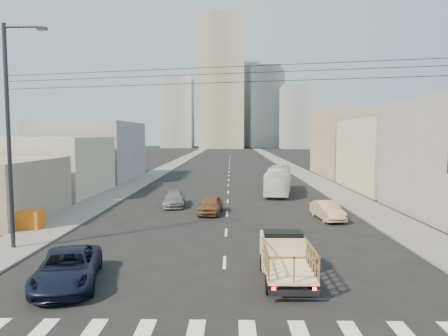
{
  "coord_description": "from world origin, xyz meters",
  "views": [
    {
      "loc": [
        0.31,
        -17.01,
        6.2
      ],
      "look_at": [
        -0.26,
        15.6,
        3.5
      ],
      "focal_mm": 32.0,
      "sensor_mm": 36.0,
      "label": 1
    }
  ],
  "objects_px": {
    "flatbed_pickup": "(285,255)",
    "sedan_grey": "(174,199)",
    "sedan_brown": "(211,205)",
    "city_bus": "(279,180)",
    "navy_pickup": "(68,268)",
    "crate_stack": "(28,219)",
    "sedan_tan": "(328,210)",
    "streetlamp_left": "(10,131)"
  },
  "relations": [
    {
      "from": "navy_pickup",
      "to": "sedan_grey",
      "type": "distance_m",
      "value": 18.41
    },
    {
      "from": "sedan_brown",
      "to": "streetlamp_left",
      "type": "height_order",
      "value": "streetlamp_left"
    },
    {
      "from": "sedan_tan",
      "to": "crate_stack",
      "type": "xyz_separation_m",
      "value": [
        -20.42,
        -3.55,
        0.02
      ]
    },
    {
      "from": "navy_pickup",
      "to": "sedan_grey",
      "type": "relative_size",
      "value": 1.18
    },
    {
      "from": "flatbed_pickup",
      "to": "city_bus",
      "type": "relative_size",
      "value": 0.44
    },
    {
      "from": "city_bus",
      "to": "sedan_tan",
      "type": "xyz_separation_m",
      "value": [
        2.03,
        -13.2,
        -0.72
      ]
    },
    {
      "from": "navy_pickup",
      "to": "sedan_tan",
      "type": "relative_size",
      "value": 1.26
    },
    {
      "from": "flatbed_pickup",
      "to": "sedan_tan",
      "type": "height_order",
      "value": "flatbed_pickup"
    },
    {
      "from": "city_bus",
      "to": "sedan_grey",
      "type": "height_order",
      "value": "city_bus"
    },
    {
      "from": "sedan_tan",
      "to": "streetlamp_left",
      "type": "relative_size",
      "value": 0.34
    },
    {
      "from": "flatbed_pickup",
      "to": "navy_pickup",
      "type": "height_order",
      "value": "flatbed_pickup"
    },
    {
      "from": "sedan_brown",
      "to": "crate_stack",
      "type": "relative_size",
      "value": 2.29
    },
    {
      "from": "sedan_grey",
      "to": "sedan_tan",
      "type": "bearing_deg",
      "value": -28.6
    },
    {
      "from": "flatbed_pickup",
      "to": "sedan_tan",
      "type": "bearing_deg",
      "value": 68.84
    },
    {
      "from": "sedan_tan",
      "to": "sedan_grey",
      "type": "xyz_separation_m",
      "value": [
        -12.05,
        5.24,
        -0.04
      ]
    },
    {
      "from": "flatbed_pickup",
      "to": "sedan_tan",
      "type": "relative_size",
      "value": 1.08
    },
    {
      "from": "crate_stack",
      "to": "flatbed_pickup",
      "type": "bearing_deg",
      "value": -29.34
    },
    {
      "from": "sedan_grey",
      "to": "navy_pickup",
      "type": "bearing_deg",
      "value": -100.74
    },
    {
      "from": "city_bus",
      "to": "sedan_tan",
      "type": "relative_size",
      "value": 2.45
    },
    {
      "from": "sedan_grey",
      "to": "city_bus",
      "type": "bearing_deg",
      "value": 33.37
    },
    {
      "from": "navy_pickup",
      "to": "crate_stack",
      "type": "relative_size",
      "value": 2.86
    },
    {
      "from": "streetlamp_left",
      "to": "flatbed_pickup",
      "type": "bearing_deg",
      "value": -16.94
    },
    {
      "from": "city_bus",
      "to": "sedan_brown",
      "type": "distance_m",
      "value": 13.01
    },
    {
      "from": "streetlamp_left",
      "to": "navy_pickup",
      "type": "bearing_deg",
      "value": -45.37
    },
    {
      "from": "city_bus",
      "to": "streetlamp_left",
      "type": "relative_size",
      "value": 0.83
    },
    {
      "from": "crate_stack",
      "to": "sedan_grey",
      "type": "bearing_deg",
      "value": 46.39
    },
    {
      "from": "flatbed_pickup",
      "to": "sedan_grey",
      "type": "height_order",
      "value": "flatbed_pickup"
    },
    {
      "from": "flatbed_pickup",
      "to": "sedan_grey",
      "type": "distance_m",
      "value": 19.03
    },
    {
      "from": "navy_pickup",
      "to": "city_bus",
      "type": "height_order",
      "value": "city_bus"
    },
    {
      "from": "flatbed_pickup",
      "to": "navy_pickup",
      "type": "bearing_deg",
      "value": -175.33
    },
    {
      "from": "city_bus",
      "to": "streetlamp_left",
      "type": "xyz_separation_m",
      "value": [
        -16.78,
        -21.26,
        5.05
      ]
    },
    {
      "from": "streetlamp_left",
      "to": "crate_stack",
      "type": "bearing_deg",
      "value": 109.57
    },
    {
      "from": "flatbed_pickup",
      "to": "city_bus",
      "type": "xyz_separation_m",
      "value": [
        2.75,
        25.54,
        0.29
      ]
    },
    {
      "from": "city_bus",
      "to": "crate_stack",
      "type": "height_order",
      "value": "city_bus"
    },
    {
      "from": "sedan_brown",
      "to": "flatbed_pickup",
      "type": "bearing_deg",
      "value": -68.99
    },
    {
      "from": "streetlamp_left",
      "to": "crate_stack",
      "type": "xyz_separation_m",
      "value": [
        -1.61,
        4.52,
        -5.75
      ]
    },
    {
      "from": "flatbed_pickup",
      "to": "sedan_brown",
      "type": "height_order",
      "value": "flatbed_pickup"
    },
    {
      "from": "city_bus",
      "to": "streetlamp_left",
      "type": "height_order",
      "value": "streetlamp_left"
    },
    {
      "from": "crate_stack",
      "to": "streetlamp_left",
      "type": "bearing_deg",
      "value": -70.43
    },
    {
      "from": "navy_pickup",
      "to": "city_bus",
      "type": "xyz_separation_m",
      "value": [
        11.83,
        26.28,
        0.67
      ]
    },
    {
      "from": "sedan_tan",
      "to": "crate_stack",
      "type": "distance_m",
      "value": 20.72
    },
    {
      "from": "navy_pickup",
      "to": "sedan_tan",
      "type": "bearing_deg",
      "value": 30.28
    }
  ]
}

